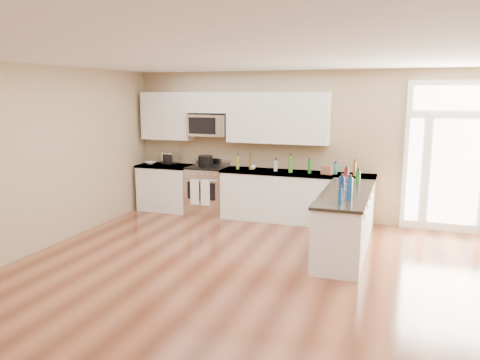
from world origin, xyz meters
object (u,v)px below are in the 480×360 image
at_px(peninsula_cabinet, 345,224).
at_px(toaster_oven, 170,158).
at_px(stockpot, 205,161).
at_px(kitchen_range, 208,190).

xyz_separation_m(peninsula_cabinet, toaster_oven, (-3.76, 1.58, 0.63)).
bearing_deg(stockpot, toaster_oven, 174.37).
bearing_deg(kitchen_range, toaster_oven, 171.85).
distance_m(peninsula_cabinet, toaster_oven, 4.12).
distance_m(kitchen_range, toaster_oven, 1.07).
bearing_deg(toaster_oven, kitchen_range, 3.06).
bearing_deg(stockpot, kitchen_range, -37.99).
relative_size(kitchen_range, stockpot, 3.73).
xyz_separation_m(peninsula_cabinet, stockpot, (-2.93, 1.49, 0.63)).
xyz_separation_m(stockpot, toaster_oven, (-0.83, 0.08, 0.00)).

